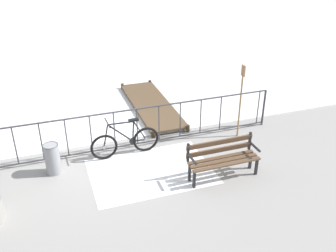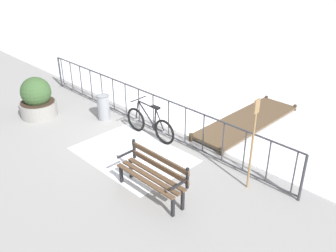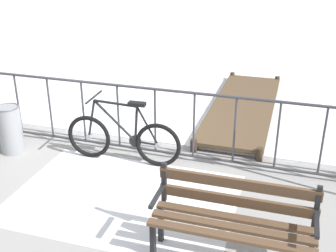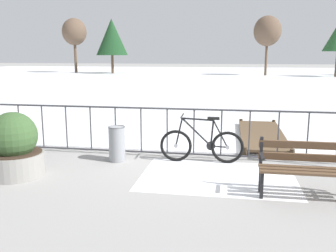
% 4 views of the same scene
% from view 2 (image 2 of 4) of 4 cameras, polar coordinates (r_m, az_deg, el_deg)
% --- Properties ---
extents(ground_plane, '(160.00, 160.00, 0.00)m').
position_cam_2_polar(ground_plane, '(10.03, -3.40, -0.19)').
color(ground_plane, gray).
extents(snow_patch, '(2.77, 1.94, 0.01)m').
position_cam_2_polar(snow_patch, '(8.78, -5.54, -4.47)').
color(snow_patch, white).
rests_on(snow_patch, ground).
extents(railing_fence, '(9.06, 0.06, 1.07)m').
position_cam_2_polar(railing_fence, '(9.79, -3.49, 2.73)').
color(railing_fence, '#38383D').
rests_on(railing_fence, ground).
extents(bicycle_near_railing, '(1.71, 0.52, 0.97)m').
position_cam_2_polar(bicycle_near_railing, '(9.36, -2.90, 0.27)').
color(bicycle_near_railing, black).
rests_on(bicycle_near_railing, ground).
extents(park_bench, '(1.60, 0.49, 0.89)m').
position_cam_2_polar(park_bench, '(7.21, -2.28, -7.25)').
color(park_bench, brown).
rests_on(park_bench, ground).
extents(planter_with_shrub, '(1.05, 1.05, 1.17)m').
position_cam_2_polar(planter_with_shrub, '(11.16, -19.92, 4.00)').
color(planter_with_shrub, gray).
rests_on(planter_with_shrub, ground).
extents(trash_bin, '(0.35, 0.35, 0.73)m').
position_cam_2_polar(trash_bin, '(10.49, -10.12, 2.94)').
color(trash_bin, gray).
rests_on(trash_bin, ground).
extents(oar_upright, '(0.04, 0.16, 1.98)m').
position_cam_2_polar(oar_upright, '(7.24, 13.21, -2.08)').
color(oar_upright, '#937047').
rests_on(oar_upright, ground).
extents(wooden_dock, '(1.10, 3.70, 0.20)m').
position_cam_2_polar(wooden_dock, '(10.34, 12.35, 0.81)').
color(wooden_dock, brown).
rests_on(wooden_dock, ground).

